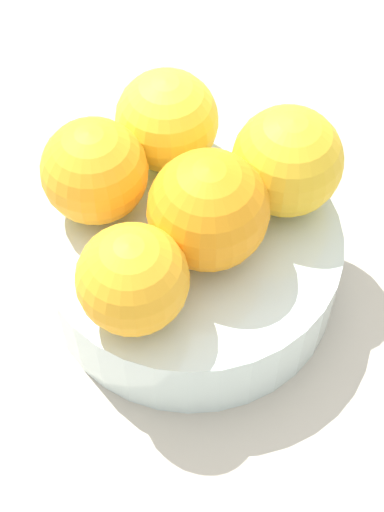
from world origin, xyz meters
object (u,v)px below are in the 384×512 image
(orange_in_bowl_0, at_px, (95,171))
(orange_in_bowl_1, at_px, (208,210))
(orange_in_bowl_3, at_px, (167,121))
(orange_in_bowl_4, at_px, (287,161))
(fruit_bowl, at_px, (192,262))
(orange_in_bowl_2, at_px, (133,279))

(orange_in_bowl_0, relative_size, orange_in_bowl_1, 0.92)
(orange_in_bowl_3, xyz_separation_m, orange_in_bowl_4, (-0.06, -0.05, 0.00))
(fruit_bowl, distance_m, orange_in_bowl_3, 0.09)
(fruit_bowl, xyz_separation_m, orange_in_bowl_0, (0.04, 0.04, 0.06))
(fruit_bowl, xyz_separation_m, orange_in_bowl_3, (0.07, -0.01, 0.06))
(fruit_bowl, xyz_separation_m, orange_in_bowl_1, (-0.01, -0.01, 0.06))
(fruit_bowl, relative_size, orange_in_bowl_4, 2.75)
(orange_in_bowl_0, height_order, orange_in_bowl_3, same)
(fruit_bowl, relative_size, orange_in_bowl_2, 2.99)
(orange_in_bowl_1, distance_m, orange_in_bowl_3, 0.08)
(orange_in_bowl_0, distance_m, orange_in_bowl_3, 0.06)
(fruit_bowl, distance_m, orange_in_bowl_2, 0.08)
(orange_in_bowl_0, bearing_deg, orange_in_bowl_3, -66.06)
(fruit_bowl, bearing_deg, orange_in_bowl_4, -83.25)
(orange_in_bowl_2, relative_size, orange_in_bowl_4, 0.92)
(orange_in_bowl_1, height_order, orange_in_bowl_2, orange_in_bowl_1)
(orange_in_bowl_3, bearing_deg, fruit_bowl, 172.45)
(orange_in_bowl_2, bearing_deg, orange_in_bowl_4, -68.05)
(fruit_bowl, height_order, orange_in_bowl_2, orange_in_bowl_2)
(fruit_bowl, distance_m, orange_in_bowl_0, 0.08)
(orange_in_bowl_1, height_order, orange_in_bowl_3, orange_in_bowl_1)
(orange_in_bowl_2, distance_m, orange_in_bowl_4, 0.12)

